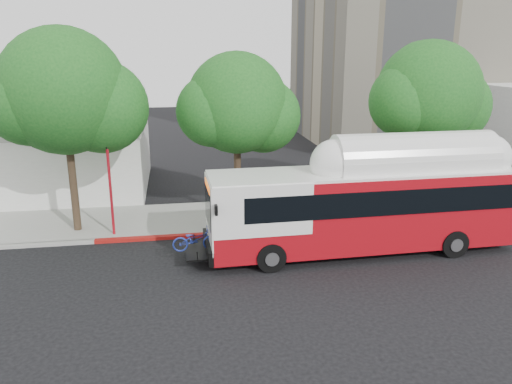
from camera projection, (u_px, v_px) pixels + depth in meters
The scene contains 10 objects.
ground at pixel (280, 266), 20.75m from camera, with size 120.00×120.00×0.00m, color black.
sidewalk at pixel (255, 215), 26.89m from camera, with size 60.00×5.00×0.15m, color gray.
curb_strip at pixel (264, 231), 24.43m from camera, with size 60.00×0.30×0.15m, color gray.
red_curb_segment at pixel (202, 235), 23.95m from camera, with size 10.00×0.32×0.16m, color maroon.
street_tree_left at pixel (75, 96), 22.85m from camera, with size 6.67×5.80×9.74m.
street_tree_mid at pixel (245, 107), 24.76m from camera, with size 5.75×5.00×8.62m.
street_tree_right at pixel (435, 97), 26.05m from camera, with size 6.21×5.40×9.18m.
low_commercial_bldg at pixel (16, 157), 31.22m from camera, with size 16.20×10.20×4.25m.
transit_bus at pixel (364, 209), 21.72m from camera, with size 14.38×3.30×4.23m.
signal_pole at pixel (111, 190), 23.29m from camera, with size 0.13×0.44×4.60m.
Camera 1 is at (-4.13, -18.66, 8.71)m, focal length 35.00 mm.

